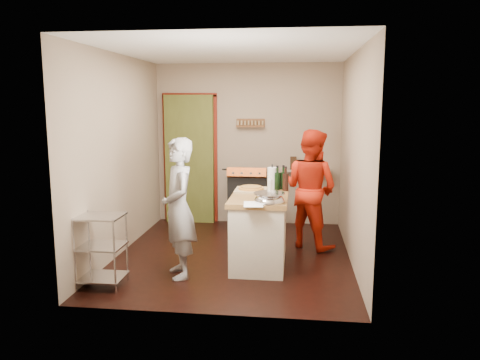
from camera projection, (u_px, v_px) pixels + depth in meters
name	position (u px, v px, depth m)	size (l,w,h in m)	color
floor	(233.00, 255.00, 6.14)	(3.50, 3.50, 0.00)	black
back_wall	(209.00, 154.00, 7.77)	(3.00, 0.44, 2.60)	gray
left_wall	(119.00, 155.00, 6.10)	(0.04, 3.50, 2.60)	gray
right_wall	(354.00, 158.00, 5.75)	(0.04, 3.50, 2.60)	gray
ceiling	(233.00, 50.00, 5.71)	(3.00, 3.50, 0.02)	white
stove	(248.00, 200.00, 7.45)	(0.60, 0.63, 1.00)	black
wire_shelving	(101.00, 247.00, 5.04)	(0.48, 0.40, 0.80)	silver
island	(260.00, 227.00, 5.74)	(0.68, 1.27, 1.18)	#BCB3A0
person_stripe	(179.00, 208.00, 5.28)	(0.58, 0.38, 1.59)	#B1B2B6
person_red	(311.00, 189.00, 6.39)	(0.79, 0.62, 1.63)	red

